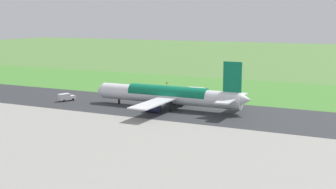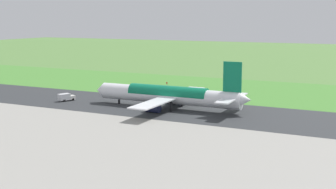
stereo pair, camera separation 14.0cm
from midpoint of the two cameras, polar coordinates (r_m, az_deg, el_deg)
ground_plane at (r=144.94m, az=1.34°, el=-1.87°), size 800.00×800.00×0.00m
runway_asphalt at (r=144.94m, az=1.34°, el=-1.85°), size 600.00×33.07×0.06m
apron_concrete at (r=99.76m, az=-11.95°, el=-7.34°), size 440.00×110.00×0.05m
grass_verge_foreground at (r=178.78m, az=6.34°, el=0.26°), size 600.00×80.00×0.04m
airliner_main at (r=145.62m, az=0.11°, el=-0.07°), size 53.98×44.04×15.88m
service_truck_baggage at (r=162.95m, az=-12.55°, el=-0.32°), size 4.24×6.22×2.65m
no_stopping_sign at (r=188.85m, az=-0.17°, el=1.24°), size 0.60×0.10×2.38m
traffic_cone_orange at (r=189.92m, az=-1.26°, el=0.94°), size 0.40×0.40×0.55m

